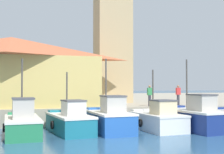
% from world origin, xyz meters
% --- Properties ---
extents(ground_plane, '(300.00, 300.00, 0.00)m').
position_xyz_m(ground_plane, '(0.00, 0.00, 0.00)').
color(ground_plane, '#2D567A').
extents(quay_wharf, '(120.00, 40.00, 1.24)m').
position_xyz_m(quay_wharf, '(0.00, 26.93, 0.62)').
color(quay_wharf, '#A89E89').
rests_on(quay_wharf, ground).
extents(fishing_boat_left_outer, '(2.22, 4.87, 4.40)m').
position_xyz_m(fishing_boat_left_outer, '(-5.26, 3.52, 0.72)').
color(fishing_boat_left_outer, '#237A4C').
rests_on(fishing_boat_left_outer, ground).
extents(fishing_boat_left_inner, '(2.66, 4.89, 3.66)m').
position_xyz_m(fishing_boat_left_inner, '(-2.56, 3.95, 0.70)').
color(fishing_boat_left_inner, '#196B7F').
rests_on(fishing_boat_left_inner, ground).
extents(fishing_boat_mid_left, '(2.41, 4.68, 4.53)m').
position_xyz_m(fishing_boat_mid_left, '(-0.18, 3.82, 0.78)').
color(fishing_boat_mid_left, '#2356A8').
rests_on(fishing_boat_mid_left, ground).
extents(fishing_boat_center, '(2.57, 4.57, 3.86)m').
position_xyz_m(fishing_boat_center, '(2.97, 3.78, 0.68)').
color(fishing_boat_center, silver).
rests_on(fishing_boat_center, ground).
extents(fishing_boat_mid_right, '(2.72, 5.24, 4.54)m').
position_xyz_m(fishing_boat_mid_right, '(5.20, 3.25, 0.81)').
color(fishing_boat_mid_right, navy).
rests_on(fishing_boat_mid_right, ground).
extents(clock_tower, '(3.63, 3.63, 17.63)m').
position_xyz_m(clock_tower, '(2.61, 13.91, 9.67)').
color(clock_tower, tan).
rests_on(clock_tower, quay_wharf).
extents(warehouse_left, '(13.35, 6.89, 5.34)m').
position_xyz_m(warehouse_left, '(-6.34, 10.49, 3.97)').
color(warehouse_left, tan).
rests_on(warehouse_left, quay_wharf).
extents(dock_worker_near_tower, '(0.34, 0.22, 1.62)m').
position_xyz_m(dock_worker_near_tower, '(6.71, 8.43, 2.09)').
color(dock_worker_near_tower, '#33333D').
rests_on(dock_worker_near_tower, quay_wharf).
extents(dock_worker_along_quay, '(0.34, 0.22, 1.62)m').
position_xyz_m(dock_worker_along_quay, '(3.99, 7.76, 2.09)').
color(dock_worker_along_quay, '#33333D').
rests_on(dock_worker_along_quay, quay_wharf).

